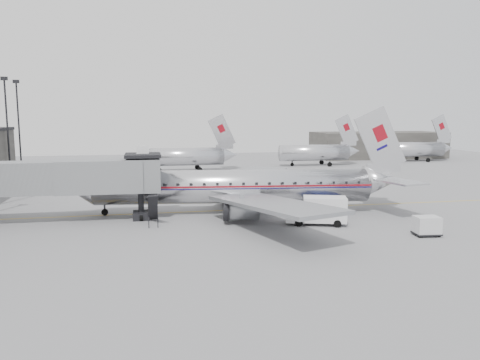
% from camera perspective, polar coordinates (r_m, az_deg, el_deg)
% --- Properties ---
extents(ground, '(160.00, 160.00, 0.00)m').
position_cam_1_polar(ground, '(44.20, 0.22, -5.24)').
color(ground, slate).
rests_on(ground, ground).
extents(hangar, '(30.00, 12.00, 6.00)m').
position_cam_1_polar(hangar, '(115.57, 16.43, 4.13)').
color(hangar, '#33322F').
rests_on(hangar, ground).
extents(apron_line, '(60.00, 0.15, 0.01)m').
position_cam_1_polar(apron_line, '(50.55, 2.21, -3.55)').
color(apron_line, gold).
rests_on(apron_line, ground).
extents(jet_bridge, '(21.00, 6.20, 7.10)m').
position_cam_1_polar(jet_bridge, '(46.92, -21.09, 0.18)').
color(jet_bridge, slate).
rests_on(jet_bridge, ground).
extents(distant_aircraft_near, '(16.39, 3.20, 10.26)m').
position_cam_1_polar(distant_aircraft_near, '(84.76, -6.64, 2.94)').
color(distant_aircraft_near, silver).
rests_on(distant_aircraft_near, ground).
extents(distant_aircraft_mid, '(16.39, 3.20, 10.26)m').
position_cam_1_polar(distant_aircraft_mid, '(94.34, 9.13, 3.40)').
color(distant_aircraft_mid, silver).
rests_on(distant_aircraft_mid, ground).
extents(distant_aircraft_far, '(16.39, 3.20, 10.26)m').
position_cam_1_polar(distant_aircraft_far, '(108.50, 20.37, 3.59)').
color(distant_aircraft_far, silver).
rests_on(distant_aircraft_far, ground).
extents(airliner, '(34.96, 32.24, 11.07)m').
position_cam_1_polar(airliner, '(48.07, -0.01, -0.78)').
color(airliner, silver).
rests_on(airliner, ground).
extents(service_van, '(5.89, 3.65, 2.59)m').
position_cam_1_polar(service_van, '(43.86, 9.35, -3.63)').
color(service_van, silver).
rests_on(service_van, ground).
extents(baggage_cart_navy, '(2.76, 2.39, 1.84)m').
position_cam_1_polar(baggage_cart_navy, '(48.65, 11.01, -2.99)').
color(baggage_cart_navy, '#0E1338').
rests_on(baggage_cart_navy, ground).
extents(baggage_cart_white, '(2.23, 1.79, 1.64)m').
position_cam_1_polar(baggage_cart_white, '(42.43, 21.82, -5.17)').
color(baggage_cart_white, '#B8B8BB').
rests_on(baggage_cart_white, ground).
extents(ramp_worker, '(0.67, 0.59, 1.54)m').
position_cam_1_polar(ramp_worker, '(46.79, -1.29, -3.54)').
color(ramp_worker, '#ACE51B').
rests_on(ramp_worker, ground).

